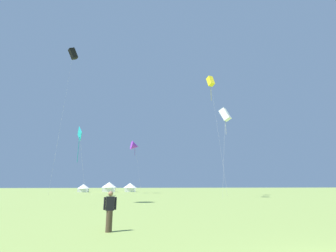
{
  "coord_description": "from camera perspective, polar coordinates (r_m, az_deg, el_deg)",
  "views": [
    {
      "loc": [
        -5.95,
        -4.61,
        1.99
      ],
      "look_at": [
        0.0,
        32.0,
        11.15
      ],
      "focal_mm": 25.73,
      "sensor_mm": 36.0,
      "label": 1
    }
  ],
  "objects": [
    {
      "name": "kite_white_box",
      "position": [
        42.7,
        13.36,
        2.61
      ],
      "size": [
        3.13,
        3.17,
        15.04
      ],
      "color": "white",
      "rests_on": "ground"
    },
    {
      "name": "kite_yellow_box",
      "position": [
        50.68,
        10.04,
        10.35
      ],
      "size": [
        2.08,
        3.21,
        23.76
      ],
      "color": "yellow",
      "rests_on": "ground"
    },
    {
      "name": "kite_purple_delta",
      "position": [
        64.58,
        -7.84,
        -4.71
      ],
      "size": [
        3.4,
        2.78,
        13.46
      ],
      "color": "purple",
      "rests_on": "ground"
    },
    {
      "name": "kite_black_box",
      "position": [
        69.09,
        -21.57,
        15.63
      ],
      "size": [
        3.15,
        2.3,
        36.43
      ],
      "color": "black",
      "rests_on": "ground"
    },
    {
      "name": "kite_cyan_diamond",
      "position": [
        50.87,
        -20.21,
        -2.09
      ],
      "size": [
        2.81,
        2.61,
        13.4
      ],
      "color": "#1EB7CC",
      "rests_on": "ground"
    },
    {
      "name": "person_spectator",
      "position": [
        11.66,
        -13.66,
        -19.11
      ],
      "size": [
        0.57,
        0.28,
        1.73
      ],
      "color": "#473828",
      "rests_on": "ground"
    },
    {
      "name": "festival_tent_right",
      "position": [
        78.99,
        -19.39,
        -13.62
      ],
      "size": [
        3.6,
        3.6,
        2.34
      ],
      "color": "white",
      "rests_on": "ground"
    },
    {
      "name": "festival_tent_left",
      "position": [
        78.08,
        -13.77,
        -13.75
      ],
      "size": [
        4.54,
        4.54,
        2.95
      ],
      "color": "white",
      "rests_on": "ground"
    },
    {
      "name": "festival_tent_center",
      "position": [
        77.89,
        -8.97,
        -14.08
      ],
      "size": [
        4.15,
        4.15,
        2.7
      ],
      "color": "white",
      "rests_on": "ground"
    }
  ]
}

